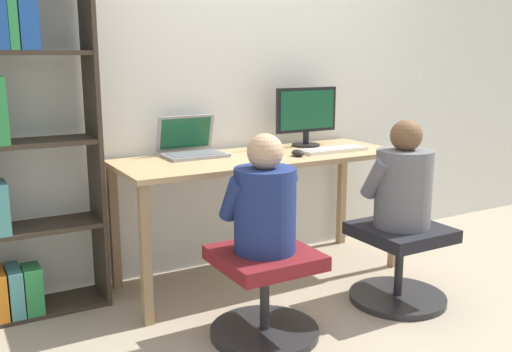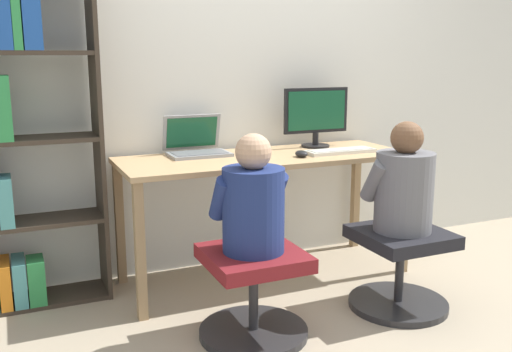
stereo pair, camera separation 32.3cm
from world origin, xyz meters
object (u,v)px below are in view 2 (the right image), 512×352
(desktop_monitor, at_px, (316,116))
(person_at_laptop, at_px, (253,202))
(laptop, at_px, (197,147))
(office_chair_left, at_px, (400,265))
(person_at_monitor, at_px, (404,185))
(keyboard, at_px, (340,151))
(office_chair_right, at_px, (253,289))

(desktop_monitor, height_order, person_at_laptop, desktop_monitor)
(laptop, height_order, office_chair_left, laptop)
(desktop_monitor, relative_size, laptop, 1.28)
(desktop_monitor, distance_m, person_at_monitor, 0.91)
(desktop_monitor, xyz_separation_m, laptop, (-0.81, 0.02, -0.15))
(laptop, xyz_separation_m, office_chair_left, (0.87, -0.89, -0.58))
(desktop_monitor, distance_m, person_at_laptop, 1.21)
(desktop_monitor, height_order, office_chair_left, desktop_monitor)
(keyboard, bearing_deg, laptop, 160.20)
(office_chair_left, bearing_deg, person_at_monitor, 90.00)
(desktop_monitor, height_order, person_at_monitor, desktop_monitor)
(laptop, distance_m, keyboard, 0.89)
(office_chair_left, bearing_deg, laptop, 134.15)
(keyboard, xyz_separation_m, person_at_laptop, (-0.84, -0.57, -0.11))
(laptop, xyz_separation_m, keyboard, (0.83, -0.30, -0.04))
(office_chair_left, bearing_deg, keyboard, 93.02)
(keyboard, bearing_deg, person_at_monitor, -86.95)
(laptop, height_order, person_at_laptop, same)
(office_chair_left, xyz_separation_m, office_chair_right, (-0.87, 0.02, 0.00))
(desktop_monitor, distance_m, office_chair_right, 1.39)
(laptop, height_order, keyboard, laptop)
(laptop, relative_size, office_chair_left, 0.67)
(keyboard, xyz_separation_m, office_chair_right, (-0.84, -0.57, -0.55))
(keyboard, bearing_deg, desktop_monitor, 94.02)
(laptop, height_order, office_chair_right, laptop)
(person_at_monitor, xyz_separation_m, person_at_laptop, (-0.87, 0.02, -0.01))
(office_chair_right, height_order, person_at_monitor, person_at_monitor)
(laptop, relative_size, office_chair_right, 0.67)
(keyboard, distance_m, office_chair_right, 1.15)
(office_chair_right, xyz_separation_m, person_at_monitor, (0.87, -0.02, 0.45))
(office_chair_left, distance_m, office_chair_right, 0.87)
(office_chair_left, distance_m, person_at_laptop, 0.97)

